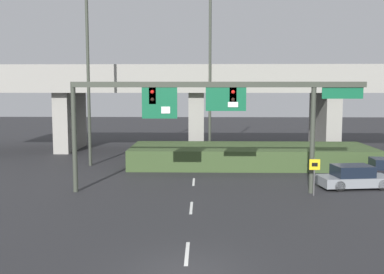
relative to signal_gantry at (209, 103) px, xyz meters
name	(u,v)px	position (x,y,z in m)	size (l,w,h in m)	color
ground_plane	(185,272)	(-0.91, -11.45, -5.22)	(160.00, 160.00, 0.00)	#262628
lane_markings	(194,182)	(-0.91, 2.97, -5.22)	(0.14, 27.78, 0.01)	silver
signal_gantry	(209,103)	(0.00, 0.00, 0.00)	(16.82, 0.44, 6.43)	#383D33
speed_limit_sign	(314,171)	(5.97, -0.67, -3.81)	(0.60, 0.11, 2.15)	#4C4C4C
highway_light_pole_near	(210,53)	(0.31, 14.03, 3.86)	(0.70, 0.36, 17.40)	#383D33
highway_light_pole_far	(88,47)	(-9.16, 8.95, 3.96)	(0.70, 0.36, 17.58)	#383D33
overpass_bridge	(197,92)	(-0.91, 18.19, 0.52)	(44.03, 8.38, 8.17)	gray
grass_embankment	(251,156)	(3.47, 9.39, -4.45)	(18.74, 6.35, 1.53)	#384C28
parked_sedan_near_right	(354,177)	(8.91, 1.43, -4.57)	(4.50, 2.39, 1.40)	gray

